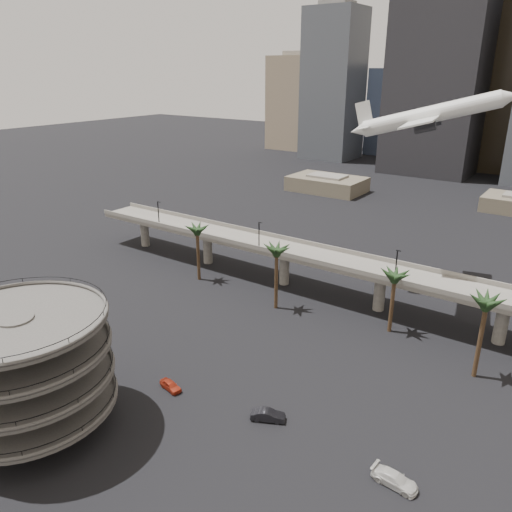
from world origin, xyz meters
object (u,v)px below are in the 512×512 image
Objects in this scene: overpass at (330,263)px; car_b at (268,415)px; airborne_jet at (428,116)px; parking_ramp at (23,363)px; car_c at (395,479)px; car_a at (171,385)px.

overpass is 27.60× the size of car_b.
airborne_jet is 6.54× the size of car_b.
parking_ramp reaches higher than car_b.
car_c reaches higher than car_b.
airborne_jet is at bearing 70.65° from parking_ramp.
overpass is at bearing 5.36° from car_a.
car_b is 18.16m from car_c.
overpass is (13.00, 59.00, -2.50)m from parking_ramp.
car_c is (42.79, 17.99, -9.05)m from parking_ramp.
car_a is (8.98, 16.36, -9.16)m from parking_ramp.
airborne_jet is at bearing -27.48° from car_b.
parking_ramp is 4.71× the size of car_b.
overpass reaches higher than car_a.
car_c is at bearing -83.01° from airborne_jet.
overpass is 42.22m from car_b.
airborne_jet is 7.74× the size of car_a.
car_b is (-0.74, -53.39, -35.47)m from airborne_jet.
car_a is at bearing -95.38° from overpass.
airborne_jet is 64.10m from car_b.
airborne_jet reaches higher than car_a.
airborne_jet reaches higher than overpass.
parking_ramp is at bearing 161.97° from car_a.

